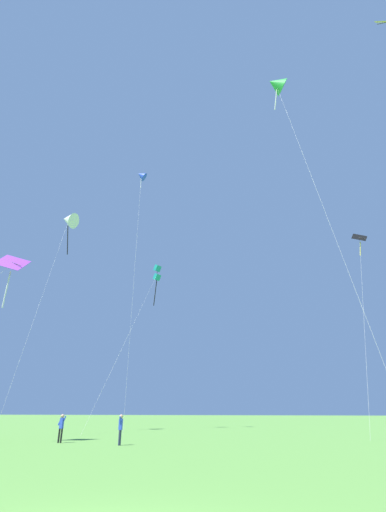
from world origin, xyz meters
name	(u,v)px	position (x,y,z in m)	size (l,w,h in m)	color
kite_green_small	(276,84)	(3.68, 19.86, 28.12)	(4.64, 8.15, 29.13)	green
kite_teal_box	(157,274)	(-12.45, 34.99, 17.30)	(1.82, 12.26, 18.51)	teal
kite_blue_delta	(141,176)	(-13.94, 31.79, 29.85)	(4.08, 8.18, 30.65)	blue
kite_black_large	(360,245)	(10.31, 31.63, 17.11)	(4.30, 9.21, 18.76)	black
kite_purple_streamer	(9,272)	(-15.30, 14.29, 10.42)	(3.92, 8.65, 11.98)	purple
kite_white_distant	(69,220)	(-20.03, 26.58, 21.47)	(4.61, 10.53, 22.57)	white
person_in_red_shirt	(61,425)	(-11.07, 16.30, 0.94)	(0.50, 0.21, 1.56)	black
person_far_back	(121,427)	(-6.91, 15.65, 0.94)	(0.21, 0.50, 1.56)	#2D3351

